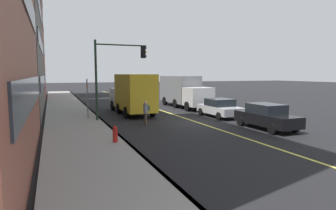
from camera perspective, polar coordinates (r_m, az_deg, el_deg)
ground at (r=20.51m, az=5.78°, el=-3.43°), size 200.00×200.00×0.00m
sidewalk_slab at (r=18.21m, az=-17.36°, el=-4.67°), size 80.00×3.87×0.15m
curb_edge at (r=18.45m, az=-11.59°, el=-4.38°), size 80.00×0.16×0.15m
lane_stripe_center at (r=20.51m, az=5.78°, el=-3.42°), size 80.00×0.16×0.01m
car_silver at (r=23.17m, az=10.25°, el=-0.54°), size 4.20×2.08×1.46m
car_black at (r=18.90m, az=18.94°, el=-2.12°), size 4.43×1.89×1.57m
truck_gray at (r=29.79m, az=2.95°, el=2.85°), size 8.25×2.44×3.20m
truck_yellow at (r=24.64m, az=-7.06°, el=2.29°), size 7.77×2.42×3.39m
pedestrian_with_backpack at (r=19.31m, az=-4.41°, el=-1.19°), size 0.40×0.38×1.63m
traffic_light_mast at (r=21.13m, az=-10.30°, el=7.55°), size 0.28×3.82×5.78m
street_sign_post at (r=21.98m, az=-15.71°, el=1.72°), size 0.60×0.08×3.06m
fire_hydrant at (r=14.12m, az=-10.45°, el=-5.99°), size 0.24×0.24×0.94m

